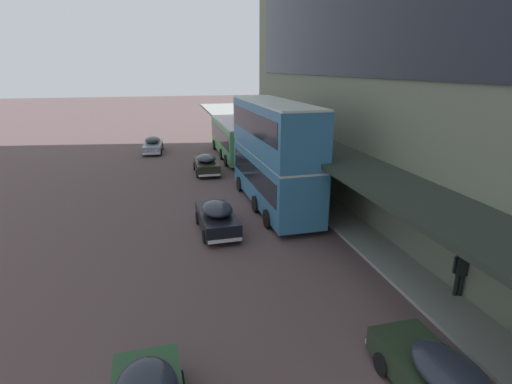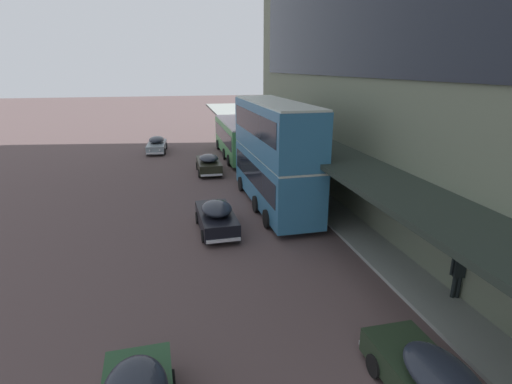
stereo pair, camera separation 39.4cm
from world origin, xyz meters
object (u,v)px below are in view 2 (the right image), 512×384
at_px(sedan_oncoming_rear, 216,217).
at_px(pedestrian_at_kerb, 459,272).
at_px(transit_bus_kerbside_front, 274,152).
at_px(sedan_lead_near, 157,144).
at_px(sedan_oncoming_front, 209,164).
at_px(transit_bus_kerbside_rear, 236,137).

distance_m(sedan_oncoming_rear, pedestrian_at_kerb, 11.41).
bearing_deg(sedan_oncoming_rear, transit_bus_kerbside_front, 39.73).
bearing_deg(sedan_lead_near, pedestrian_at_kerb, -69.19).
distance_m(sedan_oncoming_front, sedan_lead_near, 10.48).
xyz_separation_m(transit_bus_kerbside_rear, sedan_oncoming_rear, (-3.92, -17.74, -1.12)).
height_order(transit_bus_kerbside_front, transit_bus_kerbside_rear, transit_bus_kerbside_front).
relative_size(transit_bus_kerbside_front, transit_bus_kerbside_rear, 0.92).
bearing_deg(pedestrian_at_kerb, sedan_oncoming_rear, 133.19).
height_order(transit_bus_kerbside_rear, pedestrian_at_kerb, transit_bus_kerbside_rear).
relative_size(sedan_lead_near, pedestrian_at_kerb, 2.72).
distance_m(transit_bus_kerbside_rear, sedan_lead_near, 8.54).
bearing_deg(transit_bus_kerbside_front, sedan_oncoming_rear, -140.27).
bearing_deg(transit_bus_kerbside_front, sedan_oncoming_front, 109.30).
relative_size(sedan_oncoming_rear, sedan_lead_near, 0.89).
height_order(transit_bus_kerbside_front, sedan_lead_near, transit_bus_kerbside_front).
xyz_separation_m(transit_bus_kerbside_front, transit_bus_kerbside_rear, (0.05, 14.52, -1.50)).
relative_size(transit_bus_kerbside_front, sedan_oncoming_front, 2.42).
height_order(transit_bus_kerbside_front, sedan_oncoming_front, transit_bus_kerbside_front).
height_order(transit_bus_kerbside_rear, sedan_oncoming_front, transit_bus_kerbside_rear).
height_order(transit_bus_kerbside_rear, sedan_lead_near, transit_bus_kerbside_rear).
relative_size(transit_bus_kerbside_rear, sedan_oncoming_rear, 2.58).
distance_m(sedan_oncoming_rear, sedan_oncoming_front, 12.13).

